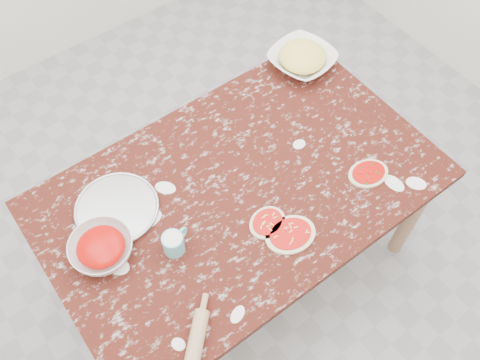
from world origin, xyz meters
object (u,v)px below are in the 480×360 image
sauce_bowl (102,249)px  flour_mug (174,243)px  cheese_bowl (302,60)px  worktable (240,197)px  rolling_pin (194,350)px  pizza_tray (117,209)px

sauce_bowl → flour_mug: flour_mug is taller
cheese_bowl → flour_mug: size_ratio=2.48×
worktable → rolling_pin: size_ratio=5.98×
rolling_pin → sauce_bowl: bearing=98.1°
sauce_bowl → flour_mug: bearing=-32.5°
pizza_tray → rolling_pin: 0.65m
worktable → sauce_bowl: bearing=173.4°
cheese_bowl → rolling_pin: (-1.16, -0.82, -0.01)m
sauce_bowl → flour_mug: 0.27m
cheese_bowl → rolling_pin: cheese_bowl is taller
sauce_bowl → rolling_pin: bearing=-81.9°
worktable → sauce_bowl: (-0.59, 0.07, 0.12)m
pizza_tray → rolling_pin: rolling_pin is taller
flour_mug → rolling_pin: bearing=-113.0°
pizza_tray → cheese_bowl: (1.10, 0.17, 0.03)m
cheese_bowl → flour_mug: bearing=-155.7°
worktable → cheese_bowl: (0.64, 0.38, 0.12)m
worktable → flour_mug: size_ratio=13.58×
sauce_bowl → rolling_pin: (0.07, -0.51, -0.01)m
pizza_tray → cheese_bowl: bearing=9.0°
worktable → sauce_bowl: 0.60m
sauce_bowl → cheese_bowl: 1.27m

